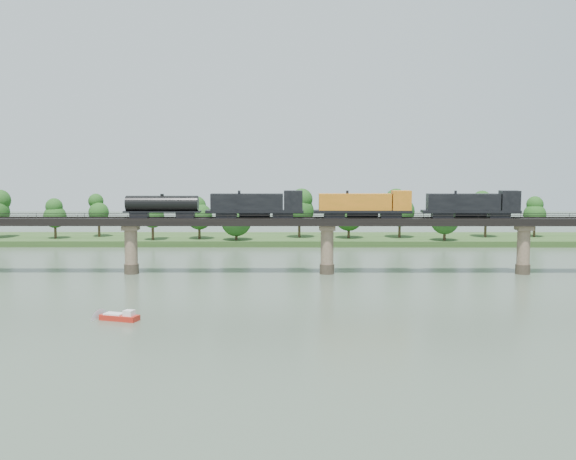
{
  "coord_description": "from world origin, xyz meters",
  "views": [
    {
      "loc": [
        -7.41,
        -115.77,
        23.76
      ],
      "look_at": [
        -7.97,
        30.0,
        9.0
      ],
      "focal_mm": 45.0,
      "sensor_mm": 36.0,
      "label": 1
    }
  ],
  "objects": [
    {
      "name": "far_bank",
      "position": [
        0.0,
        85.0,
        0.8
      ],
      "size": [
        300.0,
        24.0,
        1.6
      ],
      "primitive_type": "cube",
      "color": "#27451B",
      "rests_on": "ground"
    },
    {
      "name": "ground",
      "position": [
        0.0,
        0.0,
        0.0
      ],
      "size": [
        400.0,
        400.0,
        0.0
      ],
      "primitive_type": "plane",
      "color": "#3A4A3A",
      "rests_on": "ground"
    },
    {
      "name": "far_treeline",
      "position": [
        -8.21,
        80.52,
        8.83
      ],
      "size": [
        289.06,
        17.54,
        13.6
      ],
      "color": "#382619",
      "rests_on": "far_bank"
    },
    {
      "name": "motorboat",
      "position": [
        -32.37,
        -12.35,
        0.55
      ],
      "size": [
        6.06,
        3.75,
        1.6
      ],
      "rotation": [
        0.0,
        0.0,
        -0.32
      ],
      "color": "#B42014",
      "rests_on": "ground"
    },
    {
      "name": "bridge",
      "position": [
        0.0,
        30.0,
        5.46
      ],
      "size": [
        236.0,
        30.0,
        11.5
      ],
      "color": "#473A2D",
      "rests_on": "ground"
    },
    {
      "name": "freight_train",
      "position": [
        0.05,
        30.0,
        14.14
      ],
      "size": [
        80.27,
        3.13,
        5.53
      ],
      "color": "black",
      "rests_on": "bridge"
    },
    {
      "name": "bridge_superstructure",
      "position": [
        0.0,
        30.0,
        11.79
      ],
      "size": [
        220.0,
        4.9,
        0.75
      ],
      "color": "black",
      "rests_on": "bridge"
    }
  ]
}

